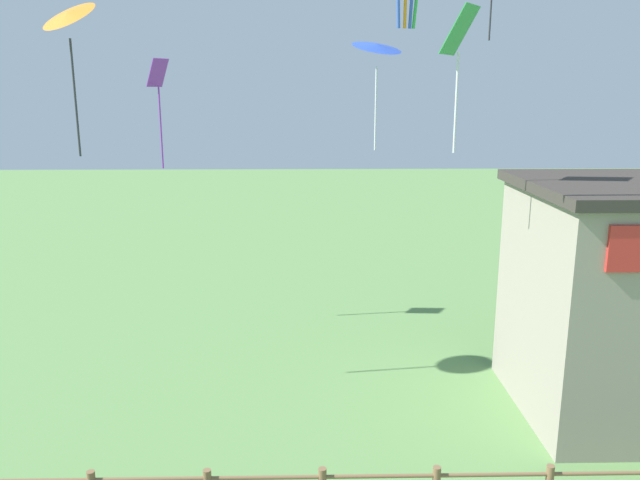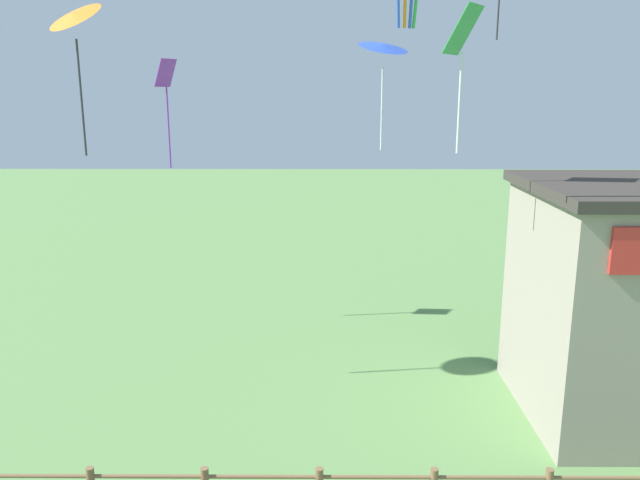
{
  "view_description": "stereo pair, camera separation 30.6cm",
  "coord_description": "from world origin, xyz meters",
  "px_view_note": "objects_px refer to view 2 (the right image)",
  "views": [
    {
      "loc": [
        -0.24,
        -1.64,
        7.35
      ],
      "look_at": [
        0.0,
        9.83,
        4.64
      ],
      "focal_mm": 35.0,
      "sensor_mm": 36.0,
      "label": 1
    },
    {
      "loc": [
        0.06,
        -1.64,
        7.35
      ],
      "look_at": [
        0.0,
        9.83,
        4.64
      ],
      "focal_mm": 35.0,
      "sensor_mm": 36.0,
      "label": 2
    }
  ],
  "objects_px": {
    "kite_purple_streamer": "(167,92)",
    "kite_blue_delta": "(383,48)",
    "kite_orange_delta": "(75,19)",
    "kite_green_diamond": "(462,47)"
  },
  "relations": [
    {
      "from": "kite_green_diamond",
      "to": "kite_purple_streamer",
      "type": "height_order",
      "value": "kite_green_diamond"
    },
    {
      "from": "kite_purple_streamer",
      "to": "kite_blue_delta",
      "type": "distance_m",
      "value": 6.64
    },
    {
      "from": "kite_orange_delta",
      "to": "kite_blue_delta",
      "type": "height_order",
      "value": "kite_orange_delta"
    },
    {
      "from": "kite_purple_streamer",
      "to": "kite_orange_delta",
      "type": "bearing_deg",
      "value": -100.67
    },
    {
      "from": "kite_green_diamond",
      "to": "kite_blue_delta",
      "type": "distance_m",
      "value": 4.46
    },
    {
      "from": "kite_green_diamond",
      "to": "kite_purple_streamer",
      "type": "xyz_separation_m",
      "value": [
        -7.6,
        5.78,
        -0.92
      ]
    },
    {
      "from": "kite_purple_streamer",
      "to": "kite_blue_delta",
      "type": "height_order",
      "value": "kite_blue_delta"
    },
    {
      "from": "kite_orange_delta",
      "to": "kite_blue_delta",
      "type": "bearing_deg",
      "value": 22.98
    },
    {
      "from": "kite_orange_delta",
      "to": "kite_blue_delta",
      "type": "distance_m",
      "value": 7.85
    },
    {
      "from": "kite_orange_delta",
      "to": "kite_green_diamond",
      "type": "bearing_deg",
      "value": -8.2
    }
  ]
}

